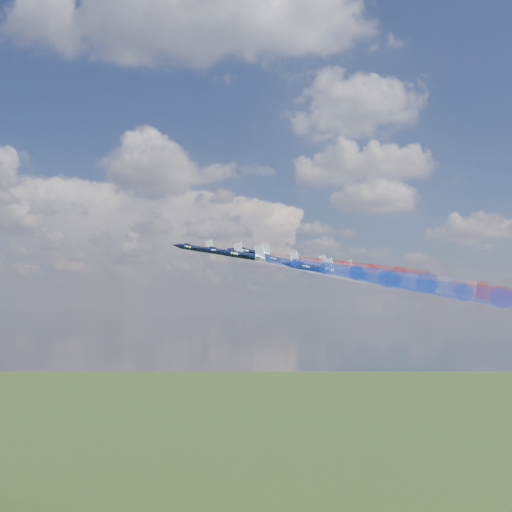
# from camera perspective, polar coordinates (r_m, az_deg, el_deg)

# --- Properties ---
(jet_lead) EXTENTS (16.99, 15.38, 6.38)m
(jet_lead) POSITION_cam_1_polar(r_m,az_deg,el_deg) (155.98, -6.13, 0.78)
(jet_lead) COLOR black
(trail_lead) EXTENTS (40.36, 20.10, 11.86)m
(trail_lead) POSITION_cam_1_polar(r_m,az_deg,el_deg) (144.04, 2.94, -0.62)
(trail_lead) COLOR white
(jet_inner_left) EXTENTS (16.99, 15.38, 6.38)m
(jet_inner_left) POSITION_cam_1_polar(r_m,az_deg,el_deg) (139.97, -3.50, 0.40)
(jet_inner_left) COLOR black
(trail_inner_left) EXTENTS (40.36, 20.10, 11.86)m
(trail_inner_left) POSITION_cam_1_polar(r_m,az_deg,el_deg) (129.43, 6.88, -1.20)
(trail_inner_left) COLOR blue
(jet_inner_right) EXTENTS (16.99, 15.38, 6.38)m
(jet_inner_right) POSITION_cam_1_polar(r_m,az_deg,el_deg) (157.35, -0.60, 0.41)
(jet_inner_right) COLOR black
(trail_inner_right) EXTENTS (40.36, 20.10, 11.86)m
(trail_inner_right) POSITION_cam_1_polar(r_m,az_deg,el_deg) (147.83, 8.71, -0.99)
(trail_inner_right) COLOR red
(jet_outer_left) EXTENTS (16.99, 15.38, 6.38)m
(jet_outer_left) POSITION_cam_1_polar(r_m,az_deg,el_deg) (127.93, -1.56, 0.10)
(jet_outer_left) COLOR black
(trail_outer_left) EXTENTS (40.36, 20.10, 11.86)m
(trail_outer_left) POSITION_cam_1_polar(r_m,az_deg,el_deg) (118.50, 10.00, -1.67)
(trail_outer_left) COLOR blue
(jet_center_third) EXTENTS (16.99, 15.38, 6.38)m
(jet_center_third) POSITION_cam_1_polar(r_m,az_deg,el_deg) (145.77, 2.05, -0.36)
(jet_center_third) COLOR black
(trail_center_third) EXTENTS (40.36, 20.10, 11.86)m
(trail_center_third) POSITION_cam_1_polar(r_m,az_deg,el_deg) (137.66, 12.28, -1.92)
(trail_center_third) COLOR white
(jet_outer_right) EXTENTS (16.99, 15.38, 6.38)m
(jet_outer_right) POSITION_cam_1_polar(r_m,az_deg,el_deg) (162.96, 5.08, -0.69)
(jet_outer_right) COLOR black
(trail_outer_right) EXTENTS (40.36, 20.10, 11.86)m
(trail_outer_right) POSITION_cam_1_polar(r_m,az_deg,el_deg) (155.99, 14.28, -2.07)
(trail_outer_right) COLOR red
(jet_rear_left) EXTENTS (16.99, 15.38, 6.38)m
(jet_rear_left) POSITION_cam_1_polar(r_m,az_deg,el_deg) (131.40, 5.26, -1.14)
(jet_rear_left) COLOR black
(trail_rear_left) EXTENTS (40.36, 20.10, 11.86)m
(trail_rear_left) POSITION_cam_1_polar(r_m,az_deg,el_deg) (125.07, 16.79, -2.89)
(trail_rear_left) COLOR blue
(jet_rear_right) EXTENTS (16.99, 15.38, 6.38)m
(jet_rear_right) POSITION_cam_1_polar(r_m,az_deg,el_deg) (150.11, 7.42, -1.24)
(jet_rear_right) COLOR black
(trail_rear_right) EXTENTS (40.36, 20.10, 11.86)m
(trail_rear_right) POSITION_cam_1_polar(r_m,az_deg,el_deg) (144.44, 17.52, -2.76)
(trail_rear_right) COLOR red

